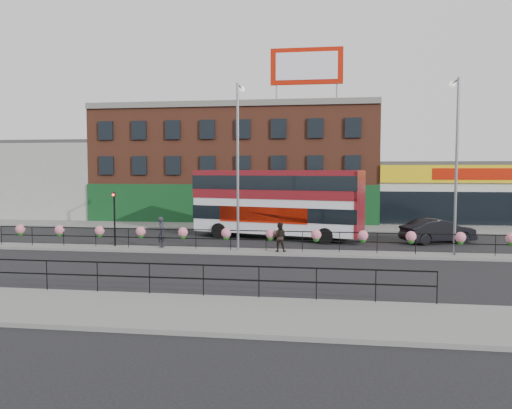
# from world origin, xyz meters

# --- Properties ---
(ground) EXTENTS (120.00, 120.00, 0.00)m
(ground) POSITION_xyz_m (0.00, 0.00, 0.00)
(ground) COLOR black
(ground) RESTS_ON ground
(south_pavement) EXTENTS (60.00, 4.00, 0.15)m
(south_pavement) POSITION_xyz_m (0.00, -12.00, 0.07)
(south_pavement) COLOR slate
(south_pavement) RESTS_ON ground
(north_pavement) EXTENTS (60.00, 4.00, 0.15)m
(north_pavement) POSITION_xyz_m (0.00, 12.00, 0.07)
(north_pavement) COLOR slate
(north_pavement) RESTS_ON ground
(median) EXTENTS (60.00, 1.60, 0.15)m
(median) POSITION_xyz_m (0.00, 0.00, 0.07)
(median) COLOR slate
(median) RESTS_ON ground
(yellow_line_inner) EXTENTS (60.00, 0.10, 0.01)m
(yellow_line_inner) POSITION_xyz_m (0.00, -9.70, 0.01)
(yellow_line_inner) COLOR gold
(yellow_line_inner) RESTS_ON ground
(yellow_line_outer) EXTENTS (60.00, 0.10, 0.01)m
(yellow_line_outer) POSITION_xyz_m (0.00, -9.88, 0.01)
(yellow_line_outer) COLOR gold
(yellow_line_outer) RESTS_ON ground
(brick_building) EXTENTS (25.00, 12.21, 10.30)m
(brick_building) POSITION_xyz_m (-4.00, 19.96, 5.13)
(brick_building) COLOR brown
(brick_building) RESTS_ON ground
(supermarket) EXTENTS (15.00, 12.25, 5.30)m
(supermarket) POSITION_xyz_m (16.00, 19.90, 2.65)
(supermarket) COLOR silver
(supermarket) RESTS_ON ground
(warehouse_west) EXTENTS (15.50, 12.00, 7.30)m
(warehouse_west) POSITION_xyz_m (-24.25, 20.00, 3.65)
(warehouse_west) COLOR #9B9A96
(warehouse_west) RESTS_ON ground
(billboard) EXTENTS (6.00, 0.29, 4.40)m
(billboard) POSITION_xyz_m (2.50, 14.99, 13.18)
(billboard) COLOR #B01504
(billboard) RESTS_ON brick_building
(median_railing) EXTENTS (30.04, 0.56, 1.23)m
(median_railing) POSITION_xyz_m (-0.00, 0.00, 1.05)
(median_railing) COLOR black
(median_railing) RESTS_ON median
(south_railing) EXTENTS (20.04, 0.05, 1.12)m
(south_railing) POSITION_xyz_m (-2.00, -10.10, 0.96)
(south_railing) COLOR black
(south_railing) RESTS_ON south_pavement
(double_decker_bus) EXTENTS (11.67, 5.37, 4.60)m
(double_decker_bus) POSITION_xyz_m (0.99, 6.06, 2.82)
(double_decker_bus) COLOR white
(double_decker_bus) RESTS_ON ground
(car) EXTENTS (5.04, 5.86, 1.54)m
(car) POSITION_xyz_m (11.27, 5.45, 0.77)
(car) COLOR black
(car) RESTS_ON ground
(pedestrian_a) EXTENTS (0.68, 0.48, 1.76)m
(pedestrian_a) POSITION_xyz_m (-5.13, 0.40, 1.03)
(pedestrian_a) COLOR #26242F
(pedestrian_a) RESTS_ON median
(pedestrian_b) EXTENTS (0.83, 0.67, 1.61)m
(pedestrian_b) POSITION_xyz_m (1.76, -0.17, 0.96)
(pedestrian_b) COLOR black
(pedestrian_b) RESTS_ON median
(lamp_column_west) EXTENTS (0.33, 1.62, 9.23)m
(lamp_column_west) POSITION_xyz_m (-0.57, 0.15, 5.62)
(lamp_column_west) COLOR slate
(lamp_column_west) RESTS_ON median
(lamp_column_east) EXTENTS (0.33, 1.63, 9.28)m
(lamp_column_east) POSITION_xyz_m (10.99, 0.40, 5.65)
(lamp_column_east) COLOR slate
(lamp_column_east) RESTS_ON median
(traffic_light_median) EXTENTS (0.15, 0.28, 3.65)m
(traffic_light_median) POSITION_xyz_m (-8.00, 0.39, 2.47)
(traffic_light_median) COLOR black
(traffic_light_median) RESTS_ON median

